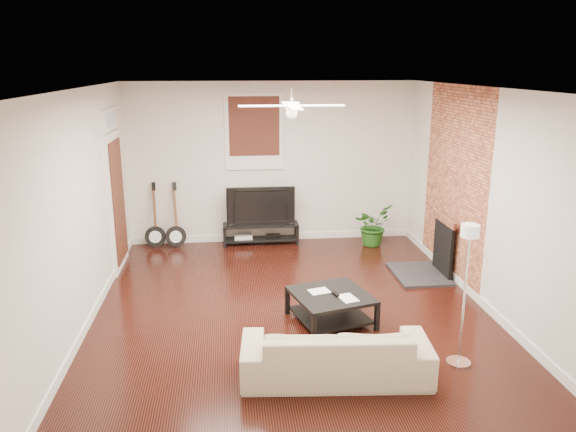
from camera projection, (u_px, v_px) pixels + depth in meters
name	position (u px, v px, depth m)	size (l,w,h in m)	color
room	(292.00, 205.00, 6.84)	(5.01, 6.01, 2.81)	black
brick_accent	(454.00, 184.00, 8.06)	(0.02, 2.20, 2.80)	brown
fireplace	(431.00, 246.00, 8.28)	(0.80, 1.10, 0.92)	black
window_back	(254.00, 132.00, 9.51)	(1.00, 0.06, 1.30)	#37130F
door_left	(116.00, 188.00, 8.44)	(0.08, 1.00, 2.50)	white
tv_stand	(261.00, 234.00, 9.80)	(1.31, 0.35, 0.37)	black
tv	(260.00, 205.00, 9.68)	(1.18, 0.15, 0.68)	black
coffee_table	(331.00, 308.00, 6.83)	(0.88, 0.88, 0.37)	black
sofa	(336.00, 352.00, 5.60)	(1.89, 0.74, 0.55)	tan
floor_lamp	(464.00, 296.00, 5.71)	(0.25, 0.25, 1.55)	silver
potted_plant	(373.00, 225.00, 9.70)	(0.65, 0.56, 0.72)	#1F5618
guitar_left	(154.00, 216.00, 9.48)	(0.35, 0.25, 1.15)	black
guitar_right	(175.00, 216.00, 9.49)	(0.35, 0.25, 1.15)	black
ceiling_fan	(292.00, 106.00, 6.52)	(1.24, 1.24, 0.32)	white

